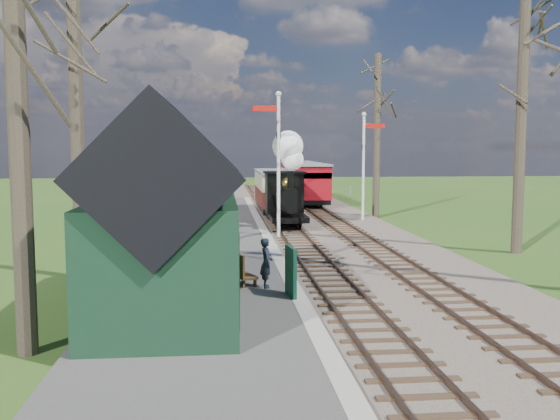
{
  "coord_description": "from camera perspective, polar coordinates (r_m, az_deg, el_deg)",
  "views": [
    {
      "loc": [
        -3.12,
        -9.93,
        3.93
      ],
      "look_at": [
        -0.94,
        12.87,
        1.6
      ],
      "focal_mm": 40.0,
      "sensor_mm": 36.0,
      "label": 1
    }
  ],
  "objects": [
    {
      "name": "locomotive",
      "position": [
        29.49,
        0.6,
        2.16
      ],
      "size": [
        1.78,
        4.15,
        4.45
      ],
      "color": "black",
      "rests_on": "ground"
    },
    {
      "name": "semaphore_far",
      "position": [
        32.81,
        7.77,
        4.74
      ],
      "size": [
        1.22,
        0.24,
        5.72
      ],
      "color": "silver",
      "rests_on": "ground"
    },
    {
      "name": "sign_board",
      "position": [
        15.63,
        1.02,
        -5.65
      ],
      "size": [
        0.22,
        0.86,
        1.25
      ],
      "color": "#0E442E",
      "rests_on": "platform"
    },
    {
      "name": "station_shed",
      "position": [
        14.08,
        -10.23,
        -1.07
      ],
      "size": [
        3.25,
        6.3,
        4.78
      ],
      "color": "black",
      "rests_on": "platform"
    },
    {
      "name": "semaphore_near",
      "position": [
        26.04,
        -0.29,
        5.13
      ],
      "size": [
        1.22,
        0.24,
        6.22
      ],
      "color": "silver",
      "rests_on": "ground"
    },
    {
      "name": "ground",
      "position": [
        11.13,
        11.58,
        -14.99
      ],
      "size": [
        140.0,
        140.0,
        0.0
      ],
      "primitive_type": "plane",
      "color": "#2C581B",
      "rests_on": "ground"
    },
    {
      "name": "track_far",
      "position": [
        32.67,
        4.66,
        -0.94
      ],
      "size": [
        1.6,
        60.0,
        0.15
      ],
      "color": "brown",
      "rests_on": "ground"
    },
    {
      "name": "track_near",
      "position": [
        32.31,
        0.12,
        -1.0
      ],
      "size": [
        1.6,
        60.0,
        0.15
      ],
      "color": "brown",
      "rests_on": "ground"
    },
    {
      "name": "red_carriage_b",
      "position": [
        45.88,
        1.71,
        2.86
      ],
      "size": [
        2.18,
        5.4,
        2.29
      ],
      "color": "black",
      "rests_on": "ground"
    },
    {
      "name": "platform",
      "position": [
        24.24,
        -6.31,
        -3.32
      ],
      "size": [
        5.0,
        44.0,
        0.2
      ],
      "primitive_type": "cube",
      "color": "#474442",
      "rests_on": "ground"
    },
    {
      "name": "distant_hills",
      "position": [
        77.12,
        -1.94,
        -9.33
      ],
      "size": [
        114.4,
        48.0,
        22.02
      ],
      "color": "#385B23",
      "rests_on": "ground"
    },
    {
      "name": "bare_trees",
      "position": [
        20.56,
        7.15,
        9.33
      ],
      "size": [
        15.51,
        22.39,
        12.0
      ],
      "color": "#382D23",
      "rests_on": "ground"
    },
    {
      "name": "red_carriage_a",
      "position": [
        40.44,
        2.68,
        2.46
      ],
      "size": [
        2.18,
        5.4,
        2.29
      ],
      "color": "black",
      "rests_on": "ground"
    },
    {
      "name": "person",
      "position": [
        16.59,
        -1.27,
        -4.85
      ],
      "size": [
        0.34,
        0.5,
        1.32
      ],
      "primitive_type": "imported",
      "rotation": [
        0.0,
        0.0,
        1.62
      ],
      "color": "black",
      "rests_on": "platform"
    },
    {
      "name": "coach",
      "position": [
        35.55,
        -0.42,
        1.9
      ],
      "size": [
        2.08,
        7.12,
        2.18
      ],
      "color": "black",
      "rests_on": "ground"
    },
    {
      "name": "ballast_bed",
      "position": [
        32.47,
        2.4,
        -1.06
      ],
      "size": [
        8.0,
        60.0,
        0.1
      ],
      "primitive_type": "cube",
      "color": "brown",
      "rests_on": "ground"
    },
    {
      "name": "bench",
      "position": [
        17.2,
        -4.0,
        -5.34
      ],
      "size": [
        0.94,
        1.59,
        0.88
      ],
      "color": "#432F18",
      "rests_on": "platform"
    },
    {
      "name": "coping_strip",
      "position": [
        24.31,
        -0.87,
        -3.24
      ],
      "size": [
        0.4,
        44.0,
        0.21
      ],
      "primitive_type": "cube",
      "color": "#B2AD9E",
      "rests_on": "ground"
    },
    {
      "name": "fence_line",
      "position": [
        46.19,
        -1.2,
        1.61
      ],
      "size": [
        12.6,
        0.08,
        1.0
      ],
      "color": "slate",
      "rests_on": "ground"
    }
  ]
}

